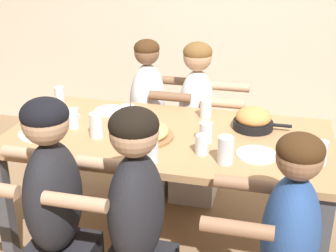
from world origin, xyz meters
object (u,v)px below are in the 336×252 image
at_px(empty_plate_d, 40,133).
at_px(diner_far_center, 196,129).
at_px(drinking_glass_b, 225,150).
at_px(empty_plate_b, 110,111).
at_px(drinking_glass_g, 206,110).
at_px(drinking_glass_h, 321,154).
at_px(pizza_board_main, 143,133).
at_px(empty_plate_a, 65,117).
at_px(diner_far_midleft, 149,126).
at_px(drinking_glass_a, 202,146).
at_px(diner_near_midleft, 56,225).
at_px(drinking_glass_e, 97,127).
at_px(diner_near_center, 136,238).
at_px(drinking_glass_c, 206,132).
at_px(drinking_glass_f, 60,97).
at_px(drinking_glass_d, 73,120).
at_px(skillet_bowl, 253,120).
at_px(cocktail_glass_blue, 128,114).
at_px(drinking_glass_i, 151,152).
at_px(empty_plate_c, 256,155).

distance_m(empty_plate_d, diner_far_center, 1.16).
xyz_separation_m(drinking_glass_b, diner_far_center, (-0.32, 0.94, -0.32)).
bearing_deg(empty_plate_b, drinking_glass_g, 4.61).
distance_m(empty_plate_d, drinking_glass_h, 1.52).
relative_size(pizza_board_main, empty_plate_a, 1.90).
bearing_deg(diner_far_midleft, empty_plate_b, -16.68).
distance_m(drinking_glass_a, diner_near_midleft, 0.82).
xyz_separation_m(drinking_glass_a, drinking_glass_e, (-0.60, 0.07, 0.02)).
xyz_separation_m(drinking_glass_h, diner_near_center, (-0.80, -0.50, -0.28)).
bearing_deg(drinking_glass_c, pizza_board_main, -175.40).
bearing_deg(drinking_glass_f, drinking_glass_d, -53.02).
relative_size(pizza_board_main, drinking_glass_e, 2.47).
height_order(drinking_glass_h, diner_far_center, diner_far_center).
bearing_deg(skillet_bowl, drinking_glass_h, -45.13).
distance_m(empty_plate_b, drinking_glass_b, 0.95).
relative_size(drinking_glass_b, drinking_glass_d, 1.22).
relative_size(empty_plate_b, drinking_glass_d, 1.73).
height_order(empty_plate_b, diner_far_center, diner_far_center).
relative_size(pizza_board_main, skillet_bowl, 1.03).
relative_size(cocktail_glass_blue, diner_near_center, 0.10).
xyz_separation_m(empty_plate_b, empty_plate_d, (-0.26, -0.43, -0.00)).
bearing_deg(drinking_glass_d, pizza_board_main, -4.62).
distance_m(pizza_board_main, empty_plate_b, 0.45).
bearing_deg(diner_far_midleft, drinking_glass_g, 52.25).
height_order(empty_plate_d, drinking_glass_a, drinking_glass_a).
bearing_deg(diner_near_midleft, diner_far_center, -17.38).
xyz_separation_m(empty_plate_a, drinking_glass_b, (1.03, -0.35, 0.06)).
distance_m(empty_plate_a, drinking_glass_d, 0.18).
bearing_deg(drinking_glass_c, drinking_glass_a, -88.34).
distance_m(drinking_glass_c, drinking_glass_i, 0.37).
bearing_deg(drinking_glass_g, drinking_glass_a, -82.43).
relative_size(empty_plate_c, drinking_glass_f, 1.71).
height_order(empty_plate_a, drinking_glass_e, drinking_glass_e).
bearing_deg(diner_far_center, diner_far_midleft, -90.00).
bearing_deg(empty_plate_d, diner_near_center, -34.05).
xyz_separation_m(skillet_bowl, drinking_glass_b, (-0.10, -0.46, 0.01)).
xyz_separation_m(skillet_bowl, drinking_glass_a, (-0.23, -0.40, -0.01)).
distance_m(empty_plate_b, diner_near_midleft, 0.95).
distance_m(empty_plate_c, diner_near_midleft, 1.05).
height_order(skillet_bowl, drinking_glass_g, skillet_bowl).
distance_m(drinking_glass_d, drinking_glass_f, 0.41).
bearing_deg(drinking_glass_e, empty_plate_a, 143.95).
xyz_separation_m(pizza_board_main, drinking_glass_g, (0.29, 0.38, 0.02)).
bearing_deg(skillet_bowl, pizza_board_main, -154.87).
distance_m(drinking_glass_h, diner_near_center, 0.98).
relative_size(pizza_board_main, drinking_glass_b, 2.45).
bearing_deg(drinking_glass_d, drinking_glass_g, 25.47).
xyz_separation_m(empty_plate_d, drinking_glass_e, (0.33, 0.05, 0.06)).
relative_size(drinking_glass_c, diner_near_center, 0.09).
height_order(drinking_glass_e, drinking_glass_f, drinking_glass_e).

